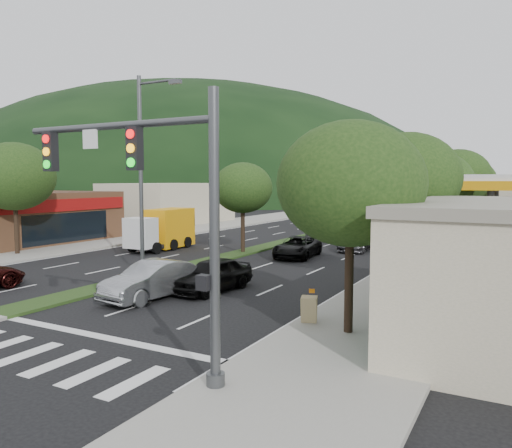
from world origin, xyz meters
The scene contains 27 objects.
sidewalk_right centered at (12.50, 25.00, 0.07)m, with size 5.00×90.00×0.15m, color gray.
sidewalk_left centered at (-13.00, 25.00, 0.07)m, with size 6.00×90.00×0.15m, color gray.
median centered at (0.00, 28.00, 0.06)m, with size 1.60×56.00×0.12m, color #1A3312.
traffic_signal centered at (9.03, -1.54, 4.65)m, with size 6.12×0.40×7.00m.
shop_left centered at (-18.46, 15.00, 2.01)m, with size 10.15×12.00×4.00m.
bldg_left_far centered at (-19.00, 34.00, 2.30)m, with size 9.00×14.00×4.60m, color beige.
hill_far centered at (-80.00, 110.00, 0.00)m, with size 176.00×132.00×82.00m, color black.
tree_r_a centered at (12.00, 4.00, 4.82)m, with size 4.60×4.60×6.63m.
tree_r_b centered at (12.00, 12.00, 5.04)m, with size 4.80×4.80×6.94m.
tree_r_c centered at (12.00, 20.00, 4.75)m, with size 4.40×4.40×6.48m.
tree_r_d centered at (12.00, 30.00, 5.18)m, with size 5.00×5.00×7.17m.
tree_r_e centered at (12.00, 40.00, 4.89)m, with size 4.60×4.60×6.71m.
tree_med_near centered at (0.00, 18.00, 4.43)m, with size 4.00×4.00×6.02m.
tree_med_far centered at (0.00, 44.00, 5.01)m, with size 4.80×4.80×6.94m.
tree_l_a centered at (-12.50, 10.00, 5.18)m, with size 5.20×5.20×7.25m.
streetlight_near centered at (0.21, 8.00, 5.58)m, with size 2.60×0.25×10.00m.
streetlight_mid centered at (0.21, 33.00, 5.58)m, with size 2.60×0.25×10.00m.
sedan_silver centered at (3.19, 5.03, 0.78)m, with size 1.65×4.73×1.56m, color #939599.
car_queue_a centered at (4.62, 7.34, 0.74)m, with size 1.76×4.37×1.49m, color black.
car_queue_b centered at (6.21, 23.21, 0.67)m, with size 1.89×4.64×1.35m, color #46454A.
car_queue_c centered at (4.99, 33.21, 0.73)m, with size 1.55×4.44×1.46m, color #48150C.
car_queue_d centered at (3.93, 18.21, 0.66)m, with size 2.20×4.76×1.32m, color black.
car_queue_e centered at (1.50, 28.21, 0.61)m, with size 1.44×3.58×1.22m, color #4D4E52.
car_queue_f centered at (5.96, 38.22, 0.74)m, with size 2.08×5.12×1.49m, color black.
box_truck centered at (-6.05, 17.09, 1.36)m, with size 2.51×5.92×2.87m.
motorhome centered at (5.59, 38.77, 1.76)m, with size 2.97×8.68×3.30m.
a_frame_sign centered at (10.50, 4.38, 0.68)m, with size 0.69×0.74×1.19m.
Camera 1 is at (16.84, -10.94, 4.93)m, focal length 35.00 mm.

